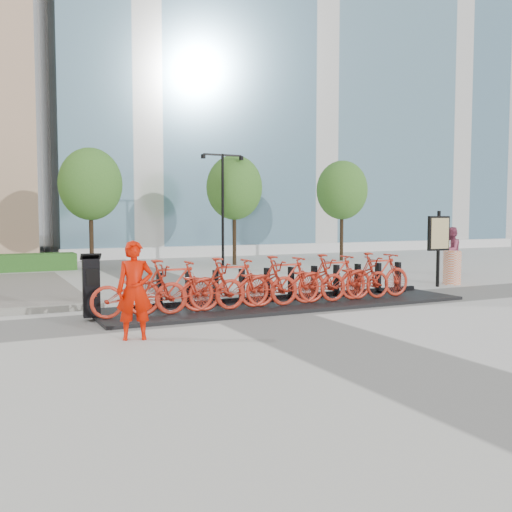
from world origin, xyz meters
name	(u,v)px	position (x,y,z in m)	size (l,w,h in m)	color
ground	(246,311)	(0.00, 0.00, 0.00)	(120.00, 120.00, 0.00)	#B9B8B5
glass_building	(269,85)	(14.00, 26.00, 12.00)	(32.00, 16.00, 24.00)	#436986
tree_1	(90,184)	(-1.50, 12.00, 3.59)	(2.60, 2.60, 5.10)	#392817
tree_2	(234,188)	(5.00, 12.00, 3.59)	(2.60, 2.60, 5.10)	#392817
tree_3	(342,190)	(11.00, 12.00, 3.59)	(2.60, 2.60, 5.10)	#392817
streetlamp	(223,197)	(4.00, 11.00, 3.13)	(2.00, 0.20, 5.00)	black
dock_pad	(287,304)	(1.30, 0.30, 0.04)	(9.60, 2.40, 0.08)	black
dock_rail_posts	(280,284)	(1.36, 0.77, 0.51)	(8.02, 0.50, 0.85)	black
bike_0	(139,291)	(-2.60, -0.05, 0.64)	(0.74, 2.12, 1.11)	#B12716
bike_1	(171,287)	(-1.88, -0.05, 0.70)	(0.58, 2.06, 1.24)	#B12716
bike_2	(201,288)	(-1.16, -0.05, 0.64)	(0.74, 2.12, 1.11)	#B12716
bike_3	(230,283)	(-0.44, -0.05, 0.70)	(0.58, 2.06, 1.24)	#B12716
bike_4	(257,284)	(0.28, -0.05, 0.64)	(0.74, 2.12, 1.11)	#B12716
bike_5	(284,280)	(1.00, -0.05, 0.70)	(0.58, 2.06, 1.24)	#B12716
bike_6	(309,281)	(1.72, -0.05, 0.64)	(0.74, 2.12, 1.11)	#B12716
bike_7	(333,278)	(2.44, -0.05, 0.70)	(0.58, 2.06, 1.24)	#B12716
bike_8	(356,279)	(3.16, -0.05, 0.64)	(0.74, 2.12, 1.11)	#B12716
bike_9	(378,275)	(3.88, -0.05, 0.70)	(0.58, 2.06, 1.24)	#B12716
kiosk	(91,286)	(-3.55, 0.35, 0.75)	(0.46, 0.40, 1.40)	black
worker_red	(135,290)	(-3.17, -1.95, 0.91)	(0.67, 0.44, 1.83)	#C91200
pedestrian	(451,251)	(10.79, 4.25, 0.93)	(0.90, 0.70, 1.85)	#963C58
construction_barrel	(452,268)	(8.47, 1.87, 0.56)	(0.58, 0.58, 1.12)	#F15717
map_sign	(439,237)	(7.57, 1.58, 1.62)	(0.81, 0.17, 2.45)	black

